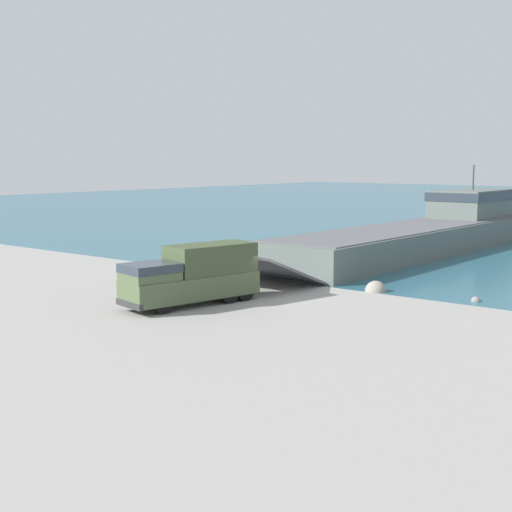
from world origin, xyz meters
name	(u,v)px	position (x,y,z in m)	size (l,w,h in m)	color
ground_plane	(270,297)	(0.00, 0.00, 0.00)	(240.00, 240.00, 0.00)	gray
landing_craft	(427,230)	(-2.36, 25.52, 1.77)	(7.56, 41.50, 7.36)	#56605B
military_truck	(193,275)	(-1.95, -4.39, 1.64)	(3.84, 8.14, 3.23)	#475638
soldier_on_ramp	(160,282)	(-4.39, -4.48, 1.00)	(0.44, 0.50, 1.73)	#3D4C33
moored_boat_a	(456,221)	(-10.05, 49.94, 0.50)	(4.48, 5.52, 1.50)	#B22323
shoreline_rock_a	(376,291)	(3.90, 5.29, 0.00)	(1.30, 1.30, 1.30)	gray
shoreline_rock_b	(476,301)	(9.75, 6.09, 0.00)	(0.54, 0.54, 0.54)	gray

